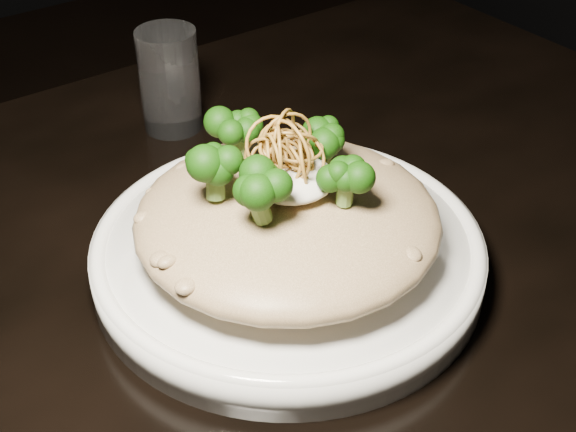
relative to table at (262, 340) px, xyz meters
name	(u,v)px	position (x,y,z in m)	size (l,w,h in m)	color
table	(262,340)	(0.00, 0.00, 0.00)	(1.10, 0.80, 0.75)	black
plate	(288,255)	(0.02, -0.02, 0.10)	(0.31, 0.31, 0.03)	white
risotto	(288,218)	(0.01, -0.02, 0.14)	(0.24, 0.24, 0.05)	brown
broccoli	(283,153)	(0.01, -0.01, 0.19)	(0.15, 0.15, 0.06)	black
cheese	(291,178)	(0.02, -0.02, 0.18)	(0.07, 0.07, 0.02)	silver
shallots	(282,144)	(0.01, -0.01, 0.20)	(0.05, 0.05, 0.04)	brown
drinking_glass	(170,80)	(0.06, 0.24, 0.14)	(0.06, 0.06, 0.11)	silver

